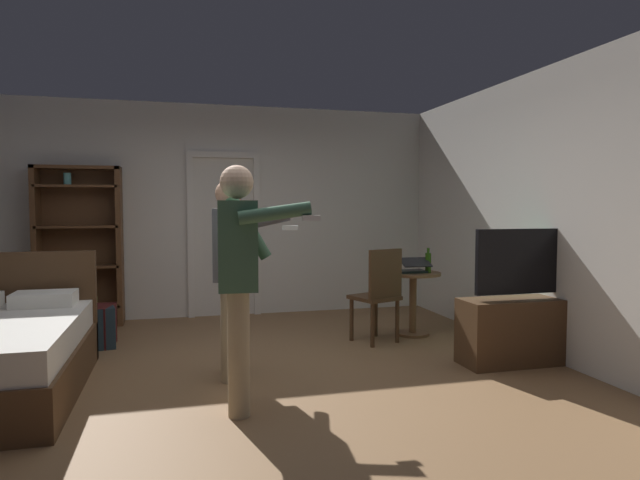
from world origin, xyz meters
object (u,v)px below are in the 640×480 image
side_table (413,293)px  wooden_chair (379,291)px  laptop (412,268)px  bottle_on_table (428,262)px  tv_flatscreen (524,323)px  suitcase_small (83,326)px  person_striped_shirt (231,264)px  bookshelf (79,240)px  suitcase_dark (83,328)px  person_blue_shirt (239,268)px

side_table → wooden_chair: (-0.49, -0.25, 0.08)m
laptop → bottle_on_table: size_ratio=1.20×
side_table → tv_flatscreen: bearing=-67.5°
laptop → suitcase_small: size_ratio=0.58×
laptop → bottle_on_table: 0.18m
laptop → bottle_on_table: (0.17, -0.04, 0.06)m
bottle_on_table → suitcase_small: size_ratio=0.48×
person_striped_shirt → laptop: bearing=25.0°
tv_flatscreen → suitcase_small: 4.31m
side_table → person_striped_shirt: person_striped_shirt is taller
bookshelf → person_striped_shirt: 2.93m
side_table → wooden_chair: wooden_chair is taller
wooden_chair → suitcase_small: wooden_chair is taller
bottle_on_table → wooden_chair: wooden_chair is taller
tv_flatscreen → laptop: tv_flatscreen is taller
side_table → person_striped_shirt: (-2.09, -1.00, 0.48)m
suitcase_dark → suitcase_small: suitcase_small is taller
person_striped_shirt → bottle_on_table: bearing=22.5°
side_table → suitcase_dark: bearing=175.2°
wooden_chair → tv_flatscreen: bearing=-45.0°
person_blue_shirt → suitcase_small: (-1.35, 2.15, -0.79)m
laptop → suitcase_dark: size_ratio=0.55×
suitcase_dark → bottle_on_table: bearing=-16.9°
tv_flatscreen → person_blue_shirt: person_blue_shirt is taller
tv_flatscreen → side_table: 1.37m
laptop → suitcase_dark: (-3.42, 0.33, -0.55)m
tv_flatscreen → side_table: tv_flatscreen is taller
side_table → wooden_chair: bearing=-153.4°
bookshelf → bottle_on_table: 4.10m
person_blue_shirt → suitcase_small: 2.66m
tv_flatscreen → suitcase_dark: (-3.97, 1.55, -0.16)m
bookshelf → tv_flatscreen: bookshelf is taller
wooden_chair → person_striped_shirt: (-1.60, -0.76, 0.41)m
laptop → person_striped_shirt: (-2.06, -0.96, 0.20)m
person_striped_shirt → bookshelf: bearing=122.0°
side_table → bottle_on_table: 0.38m
wooden_chair → bookshelf: bearing=151.3°
bottle_on_table → person_striped_shirt: (-2.23, -0.92, 0.14)m
bookshelf → tv_flatscreen: size_ratio=1.55×
person_striped_shirt → suitcase_small: person_striped_shirt is taller
laptop → tv_flatscreen: bearing=-65.6°
side_table → suitcase_dark: size_ratio=1.18×
tv_flatscreen → wooden_chair: size_ratio=1.24×
laptop → person_blue_shirt: size_ratio=0.19×
bottle_on_table → suitcase_dark: (-3.59, 0.37, -0.61)m
bottle_on_table → bookshelf: bearing=157.7°
side_table → bookshelf: bearing=158.0°
tv_flatscreen → laptop: bearing=114.4°
bookshelf → wooden_chair: bearing=-28.7°
bookshelf → bottle_on_table: bearing=-22.3°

